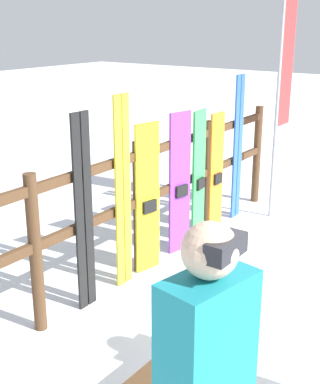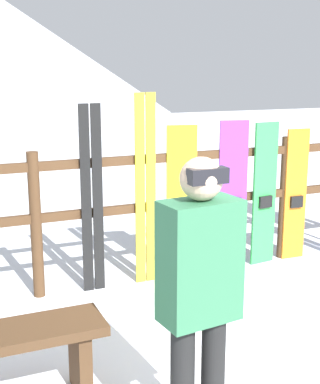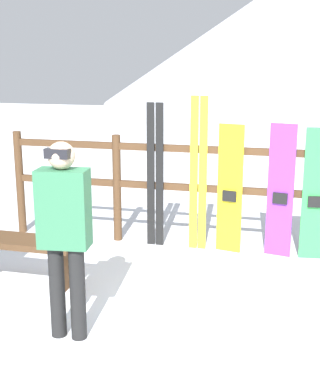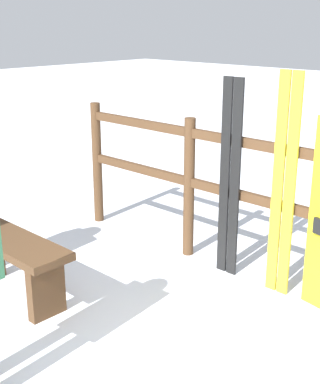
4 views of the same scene
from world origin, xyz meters
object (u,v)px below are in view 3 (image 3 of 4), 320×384
Objects in this scene: person_plaid_green at (64,227)px; snowboard_yellow at (230,190)px; ski_pair_yellow at (198,174)px; bench at (19,252)px; ski_pair_black at (155,176)px; snowboard_purple at (280,192)px; snowboard_green at (316,195)px.

snowboard_yellow is at bearing 66.72° from person_plaid_green.
person_plaid_green is 2.35m from ski_pair_yellow.
ski_pair_black is (0.95, 1.50, 0.48)m from bench.
ski_pair_yellow is 0.93m from snowboard_purple.
snowboard_green is (1.90, 2.27, -0.19)m from person_plaid_green.
ski_pair_yellow is at bearing 74.88° from person_plaid_green.
snowboard_purple is at bearing 32.32° from bench.
snowboard_purple is at bearing 0.00° from snowboard_yellow.
snowboard_yellow is 0.98× the size of snowboard_purple.
bench is 1.27m from person_plaid_green.
ski_pair_yellow is at bearing 0.00° from ski_pair_black.
bench is at bearing -134.05° from ski_pair_yellow.
snowboard_purple is (0.92, -0.00, -0.14)m from ski_pair_yellow.
bench is 0.73× the size of person_plaid_green.
ski_pair_yellow is (0.51, 0.00, 0.04)m from ski_pair_black.
snowboard_yellow is (0.36, -0.00, -0.15)m from ski_pair_yellow.
bench is 2.39m from snowboard_yellow.
snowboard_yellow reaches higher than bench.
ski_pair_black is at bearing 57.73° from bench.
snowboard_green is (0.93, -0.00, -0.00)m from snowboard_yellow.
snowboard_purple is at bearing -0.14° from ski_pair_black.
snowboard_yellow is (1.82, 1.50, 0.37)m from bench.
snowboard_yellow is at bearing -180.00° from snowboard_purple.
person_plaid_green reaches higher than snowboard_green.
ski_pair_yellow is 1.21× the size of snowboard_yellow.
snowboard_purple is 1.02× the size of snowboard_green.
ski_pair_yellow reaches higher than ski_pair_black.
ski_pair_yellow reaches higher than person_plaid_green.
ski_pair_black reaches higher than snowboard_green.
ski_pair_black is 1.16× the size of snowboard_green.
person_plaid_green is at bearing -42.33° from bench.
ski_pair_yellow is 1.30m from snowboard_green.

